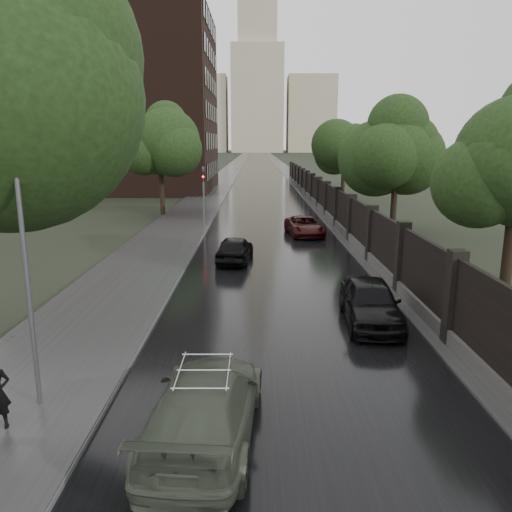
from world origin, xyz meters
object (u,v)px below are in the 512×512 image
object	(u,v)px
tree_right_b	(397,153)
tree_left_far	(160,147)
tree_right_c	(344,149)
lamp_post	(28,288)
hatchback_left	(235,249)
volga_sedan	(205,407)
car_right_far	(305,226)
traffic_light	(204,191)
car_right_near	(370,302)

from	to	relation	value
tree_right_b	tree_left_far	bearing A→B (deg)	152.70
tree_right_c	lamp_post	world-z (taller)	tree_right_c
tree_right_b	hatchback_left	size ratio (longest dim) A/B	1.90
volga_sedan	car_right_far	world-z (taller)	volga_sedan
tree_right_c	lamp_post	xyz separation A→B (m)	(-12.90, -38.50, -2.28)
lamp_post	volga_sedan	bearing A→B (deg)	-16.91
tree_left_far	hatchback_left	bearing A→B (deg)	-67.73
tree_right_b	traffic_light	size ratio (longest dim) A/B	1.75
tree_right_b	volga_sedan	world-z (taller)	tree_right_b
car_right_near	traffic_light	bearing A→B (deg)	113.88
lamp_post	car_right_far	size ratio (longest dim) A/B	1.22
tree_left_far	traffic_light	bearing A→B (deg)	-53.53
volga_sedan	car_right_near	size ratio (longest dim) A/B	1.16
tree_left_far	traffic_light	xyz separation A→B (m)	(3.70, -5.01, -2.84)
hatchback_left	car_right_far	world-z (taller)	hatchback_left
tree_right_b	car_right_far	bearing A→B (deg)	-178.52
tree_left_far	volga_sedan	distance (m)	30.58
car_right_near	car_right_far	bearing A→B (deg)	95.16
tree_right_c	hatchback_left	distance (m)	27.07
tree_right_b	car_right_far	xyz separation A→B (m)	(-5.38, -0.14, -4.37)
tree_left_far	car_right_far	size ratio (longest dim) A/B	1.76
tree_right_b	lamp_post	size ratio (longest dim) A/B	1.37
traffic_light	tree_right_b	bearing A→B (deg)	-14.24
lamp_post	car_right_near	size ratio (longest dim) A/B	1.25
car_right_near	hatchback_left	bearing A→B (deg)	121.69
lamp_post	volga_sedan	size ratio (longest dim) A/B	1.08
tree_left_far	tree_right_c	size ratio (longest dim) A/B	1.05
tree_right_b	traffic_light	xyz separation A→B (m)	(-11.80, 2.99, -2.55)
tree_right_b	car_right_far	distance (m)	6.93
hatchback_left	car_right_near	world-z (taller)	car_right_near
volga_sedan	car_right_far	distance (m)	21.81
lamp_post	tree_right_b	bearing A→B (deg)	57.82
lamp_post	volga_sedan	xyz separation A→B (m)	(3.60, -1.09, -1.98)
hatchback_left	car_right_far	distance (m)	7.96
tree_left_far	traffic_light	size ratio (longest dim) A/B	1.85
tree_left_far	lamp_post	distance (m)	28.73
car_right_far	volga_sedan	bearing A→B (deg)	-106.97
car_right_far	tree_right_c	bearing A→B (deg)	66.87
tree_right_c	car_right_near	size ratio (longest dim) A/B	1.72
tree_left_far	car_right_near	size ratio (longest dim) A/B	1.81
tree_left_far	volga_sedan	xyz separation A→B (m)	(6.20, -29.59, -4.56)
volga_sedan	hatchback_left	size ratio (longest dim) A/B	1.28
tree_right_c	traffic_light	xyz separation A→B (m)	(-11.80, -15.01, -2.55)
traffic_light	hatchback_left	size ratio (longest dim) A/B	1.08
tree_right_b	traffic_light	distance (m)	12.44
lamp_post	hatchback_left	xyz separation A→B (m)	(3.56, 13.46, -2.04)
volga_sedan	hatchback_left	distance (m)	14.55
tree_left_far	car_right_far	xyz separation A→B (m)	(10.12, -8.14, -4.66)
volga_sedan	hatchback_left	xyz separation A→B (m)	(-0.04, 14.55, -0.06)
tree_left_far	lamp_post	size ratio (longest dim) A/B	1.45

